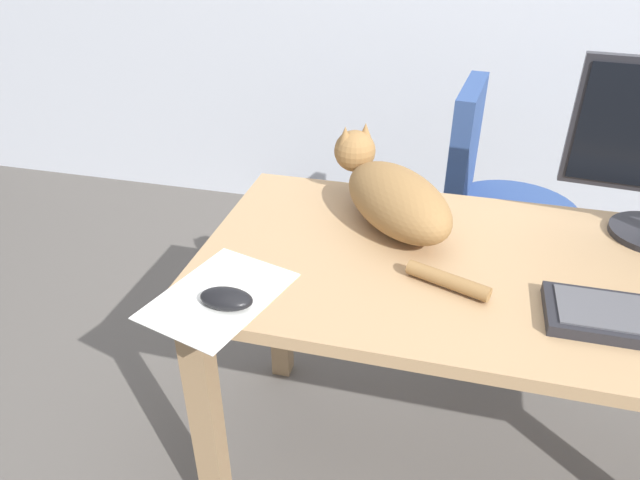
# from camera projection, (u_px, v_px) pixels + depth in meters

# --- Properties ---
(desk) EXTENTS (1.54, 0.68, 0.72)m
(desk) POSITION_uv_depth(u_px,v_px,m) (535.00, 310.00, 1.30)
(desk) COLOR tan
(desk) RESTS_ON ground_plane
(office_chair) EXTENTS (0.48, 0.48, 0.91)m
(office_chair) POSITION_uv_depth(u_px,v_px,m) (492.00, 235.00, 2.02)
(office_chair) COLOR black
(office_chair) RESTS_ON ground_plane
(cat) EXTENTS (0.42, 0.49, 0.20)m
(cat) POSITION_uv_depth(u_px,v_px,m) (392.00, 195.00, 1.39)
(cat) COLOR olive
(cat) RESTS_ON desk
(computer_mouse) EXTENTS (0.11, 0.06, 0.04)m
(computer_mouse) POSITION_uv_depth(u_px,v_px,m) (226.00, 299.00, 1.14)
(computer_mouse) COLOR black
(computer_mouse) RESTS_ON desk
(paper_sheet) EXTENTS (0.28, 0.34, 0.00)m
(paper_sheet) POSITION_uv_depth(u_px,v_px,m) (219.00, 295.00, 1.17)
(paper_sheet) COLOR white
(paper_sheet) RESTS_ON desk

